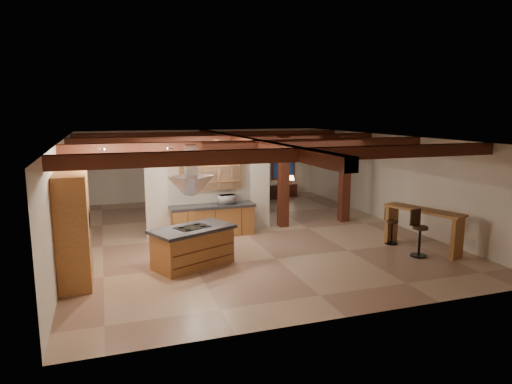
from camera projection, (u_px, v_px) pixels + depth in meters
ground at (246, 234)px, 13.81m from camera, size 12.00×12.00×0.00m
room_walls at (246, 176)px, 13.50m from camera, size 12.00×12.00×12.00m
ceiling_beams at (246, 142)px, 13.33m from camera, size 10.00×12.00×0.28m
timber_posts at (315, 171)px, 14.75m from camera, size 2.50×0.30×2.90m
partition_wall at (210, 197)px, 13.77m from camera, size 3.80×0.18×2.20m
pantry_cabinet at (74, 229)px, 9.70m from camera, size 0.67×1.60×2.40m
back_counter at (213, 220)px, 13.51m from camera, size 2.50×0.66×0.94m
upper_display_cabinet at (211, 173)px, 13.46m from camera, size 1.80×0.36×0.95m
range_hood at (191, 193)px, 10.65m from camera, size 1.10×1.10×1.40m
back_windows at (266, 161)px, 19.96m from camera, size 2.70×0.07×1.70m
framed_art at (167, 160)px, 18.58m from camera, size 0.65×0.05×0.85m
recessed_cans at (168, 145)px, 10.71m from camera, size 3.16×2.46×0.03m
kitchen_island at (193, 246)px, 10.88m from camera, size 2.18×1.72×0.96m
dining_table at (233, 203)px, 16.95m from camera, size 1.71×0.96×0.60m
sofa at (261, 192)px, 19.27m from camera, size 2.00×0.85×0.57m
microwave at (227, 199)px, 13.54m from camera, size 0.52×0.39×0.27m
bar_counter at (423, 222)px, 12.07m from camera, size 1.25×2.18×1.12m
side_table at (291, 190)px, 19.94m from camera, size 0.48×0.48×0.54m
table_lamp at (291, 178)px, 19.85m from camera, size 0.29×0.29×0.34m
bar_stool_a at (419, 233)px, 11.60m from camera, size 0.42×0.44×1.20m
bar_stool_b at (391, 225)px, 12.71m from camera, size 0.36×0.36×1.02m
dining_chairs at (233, 194)px, 16.90m from camera, size 2.29×2.29×1.22m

